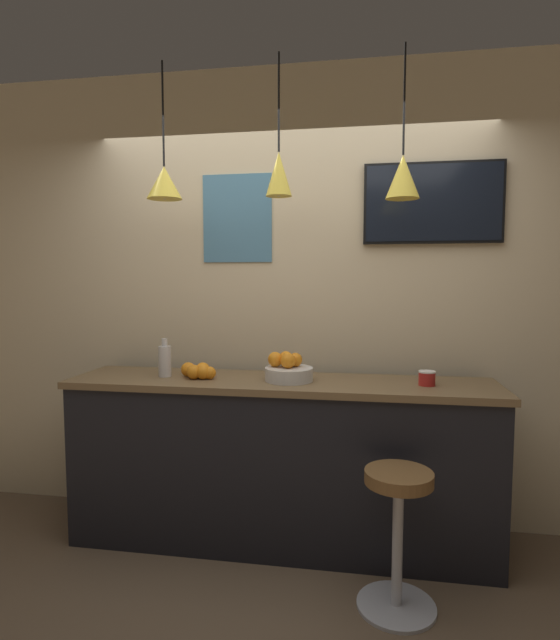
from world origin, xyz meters
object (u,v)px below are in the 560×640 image
juice_bottle (165,360)px  mounted_tv (433,203)px  fruit_bowl (288,370)px  spread_jar (427,378)px  bar_stool (398,520)px

juice_bottle → mounted_tv: bearing=12.3°
fruit_bowl → mounted_tv: size_ratio=0.34×
fruit_bowl → spread_jar: 0.78m
bar_stool → spread_jar: (0.18, 0.48, 0.59)m
spread_jar → fruit_bowl: bearing=179.6°
juice_bottle → spread_jar: juice_bottle is taller
fruit_bowl → mounted_tv: 1.32m
fruit_bowl → spread_jar: size_ratio=3.01×
fruit_bowl → spread_jar: fruit_bowl is taller
fruit_bowl → mounted_tv: (0.83, 0.34, 0.98)m
juice_bottle → fruit_bowl: bearing=0.5°
juice_bottle → spread_jar: 1.53m
fruit_bowl → juice_bottle: size_ratio=1.20×
fruit_bowl → mounted_tv: mounted_tv is taller
juice_bottle → spread_jar: bearing=0.0°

